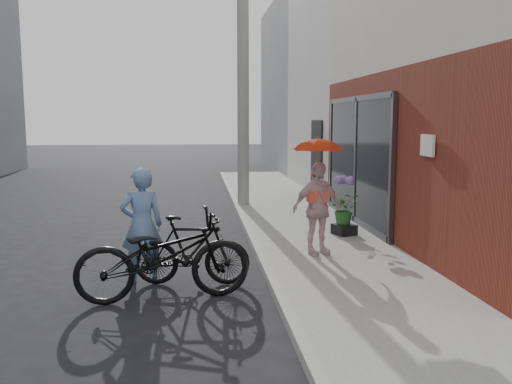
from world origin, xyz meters
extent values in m
plane|color=black|center=(0.00, 0.00, 0.00)|extent=(80.00, 80.00, 0.00)
cube|color=gray|center=(2.10, 2.00, 0.06)|extent=(2.20, 24.00, 0.12)
cube|color=#9E9E99|center=(0.94, 2.00, 0.06)|extent=(0.12, 24.00, 0.12)
cube|color=black|center=(3.16, 3.50, 1.36)|extent=(0.06, 3.80, 2.40)
cube|color=white|center=(3.16, 0.20, 1.82)|extent=(0.04, 0.40, 0.30)
cube|color=silver|center=(7.20, 9.00, 3.50)|extent=(8.00, 6.00, 7.00)
cube|color=gray|center=(7.20, 16.00, 3.50)|extent=(8.00, 8.00, 7.00)
cylinder|color=#9E9E99|center=(1.10, 6.00, 3.50)|extent=(0.28, 0.28, 7.00)
imported|color=#698BBA|center=(-0.76, 0.21, 0.78)|extent=(0.63, 0.48, 1.55)
imported|color=black|center=(-0.44, -0.57, 0.55)|extent=(2.17, 1.01, 1.10)
imported|color=black|center=(-0.11, 0.01, 0.46)|extent=(1.58, 0.62, 0.92)
imported|color=beige|center=(1.79, 0.98, 0.83)|extent=(0.90, 0.60, 1.42)
imported|color=red|center=(1.79, 0.98, 1.86)|extent=(0.72, 0.72, 0.64)
cube|color=black|center=(2.60, 2.31, 0.21)|extent=(0.45, 0.45, 0.19)
imported|color=#2A6729|center=(2.60, 2.31, 0.59)|extent=(0.51, 0.44, 0.57)
camera|label=1|loc=(-0.03, -7.01, 2.19)|focal=38.00mm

